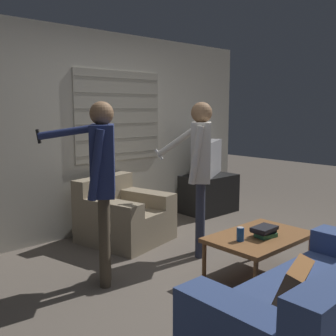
% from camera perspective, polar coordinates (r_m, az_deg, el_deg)
% --- Properties ---
extents(ground_plane, '(16.00, 16.00, 0.00)m').
position_cam_1_polar(ground_plane, '(3.89, 6.97, -15.49)').
color(ground_plane, '#665B51').
extents(wall_back, '(5.20, 0.08, 2.55)m').
position_cam_1_polar(wall_back, '(5.13, -10.14, 5.10)').
color(wall_back, '#BCB7A8').
rests_on(wall_back, ground_plane).
extents(couch_blue, '(1.83, 0.88, 0.78)m').
position_cam_1_polar(couch_blue, '(2.87, 22.08, -18.85)').
color(couch_blue, '#384C7F').
rests_on(couch_blue, ground_plane).
extents(armchair_beige, '(1.06, 1.08, 0.76)m').
position_cam_1_polar(armchair_beige, '(4.83, -6.62, -6.95)').
color(armchair_beige, gray).
rests_on(armchair_beige, ground_plane).
extents(coffee_table, '(0.98, 0.64, 0.42)m').
position_cam_1_polar(coffee_table, '(3.83, 13.10, -10.01)').
color(coffee_table, brown).
rests_on(coffee_table, ground_plane).
extents(tv_stand, '(0.81, 0.56, 0.58)m').
position_cam_1_polar(tv_stand, '(6.09, 5.94, -3.72)').
color(tv_stand, black).
rests_on(tv_stand, ground_plane).
extents(tv, '(0.86, 0.60, 0.52)m').
position_cam_1_polar(tv, '(5.99, 6.00, 1.45)').
color(tv, '#B2B2B7').
rests_on(tv, tv_stand).
extents(person_left_standing, '(0.57, 0.79, 1.65)m').
position_cam_1_polar(person_left_standing, '(3.50, -9.61, -0.34)').
color(person_left_standing, '#4C4233').
rests_on(person_left_standing, ground_plane).
extents(person_right_standing, '(0.50, 0.77, 1.66)m').
position_cam_1_polar(person_right_standing, '(4.17, 4.67, 1.21)').
color(person_right_standing, '#33384C').
rests_on(person_right_standing, ground_plane).
extents(book_stack, '(0.25, 0.19, 0.10)m').
position_cam_1_polar(book_stack, '(3.76, 13.83, -8.87)').
color(book_stack, '#33754C').
rests_on(book_stack, coffee_table).
extents(soda_can, '(0.07, 0.07, 0.13)m').
position_cam_1_polar(soda_can, '(3.61, 10.45, -9.43)').
color(soda_can, '#194C9E').
rests_on(soda_can, coffee_table).
extents(spare_remote, '(0.04, 0.13, 0.02)m').
position_cam_1_polar(spare_remote, '(3.92, 13.96, -8.81)').
color(spare_remote, white).
rests_on(spare_remote, coffee_table).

